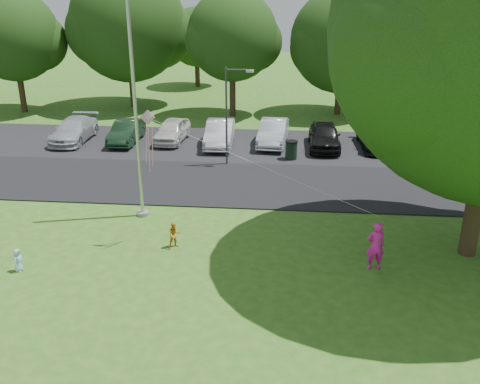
# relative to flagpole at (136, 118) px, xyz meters

# --- Properties ---
(ground) EXTENTS (120.00, 120.00, 0.00)m
(ground) POSITION_rel_flagpole_xyz_m (3.50, -5.00, -4.17)
(ground) COLOR #34681B
(ground) RESTS_ON ground
(park_road) EXTENTS (60.00, 6.00, 0.06)m
(park_road) POSITION_rel_flagpole_xyz_m (3.50, 4.00, -4.14)
(park_road) COLOR black
(park_road) RESTS_ON ground
(parking_strip) EXTENTS (42.00, 7.00, 0.06)m
(parking_strip) POSITION_rel_flagpole_xyz_m (3.50, 10.50, -4.14)
(parking_strip) COLOR black
(parking_strip) RESTS_ON ground
(flagpole) EXTENTS (0.50, 0.50, 10.00)m
(flagpole) POSITION_rel_flagpole_xyz_m (0.00, 0.00, 0.00)
(flagpole) COLOR #B7BABF
(flagpole) RESTS_ON ground
(street_lamp) EXTENTS (1.45, 0.19, 5.15)m
(street_lamp) POSITION_rel_flagpole_xyz_m (2.96, 6.88, -1.07)
(street_lamp) COLOR #3F3F44
(street_lamp) RESTS_ON ground
(trash_can) EXTENTS (0.68, 0.68, 1.08)m
(trash_can) POSITION_rel_flagpole_xyz_m (6.17, 8.00, -3.62)
(trash_can) COLOR black
(trash_can) RESTS_ON ground
(tree_row) EXTENTS (64.35, 11.94, 10.88)m
(tree_row) POSITION_rel_flagpole_xyz_m (5.09, 19.23, 1.55)
(tree_row) COLOR #332316
(tree_row) RESTS_ON ground
(horizon_trees) EXTENTS (77.46, 7.20, 7.02)m
(horizon_trees) POSITION_rel_flagpole_xyz_m (7.56, 28.88, 0.14)
(horizon_trees) COLOR #332316
(horizon_trees) RESTS_ON ground
(parked_cars) EXTENTS (23.48, 5.40, 1.48)m
(parked_cars) POSITION_rel_flagpole_xyz_m (4.74, 10.43, -3.41)
(parked_cars) COLOR #B2B7BF
(parked_cars) RESTS_ON ground
(woman) EXTENTS (0.68, 0.50, 1.72)m
(woman) POSITION_rel_flagpole_xyz_m (9.02, -3.61, -3.31)
(woman) COLOR #F921AB
(woman) RESTS_ON ground
(child_yellow) EXTENTS (0.60, 0.56, 0.99)m
(child_yellow) POSITION_rel_flagpole_xyz_m (1.93, -2.71, -3.67)
(child_yellow) COLOR orange
(child_yellow) RESTS_ON ground
(child_blue) EXTENTS (0.32, 0.44, 0.82)m
(child_blue) POSITION_rel_flagpole_xyz_m (-2.98, -4.90, -3.76)
(child_blue) COLOR #9FD5F4
(child_blue) RESTS_ON ground
(kite) EXTENTS (8.19, 1.54, 3.11)m
(kite) POSITION_rel_flagpole_xyz_m (1.41, -2.37, 0.08)
(kite) COLOR pink
(kite) RESTS_ON ground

